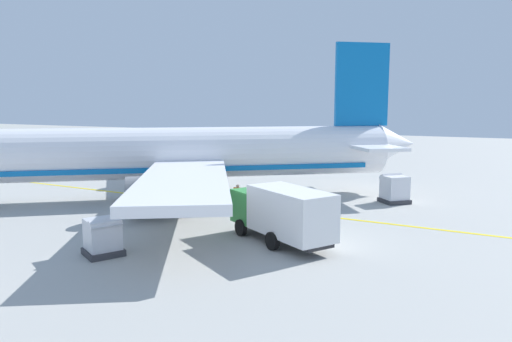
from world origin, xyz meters
TOP-DOWN VIEW (x-y plane):
  - airliner_foreground at (32.69, 23.82)m, footprint 30.00×34.31m
  - service_truck_fuel at (26.77, 10.96)m, footprint 5.19×6.86m
  - cargo_container_near at (20.92, 17.47)m, footprint 2.19×2.19m
  - cargo_container_far at (39.82, 8.04)m, footprint 2.52×2.52m
  - crew_marshaller at (32.88, 17.14)m, footprint 0.28×0.63m
  - apron_guide_line at (33.33, 19.25)m, footprint 0.30×60.00m

SIDE VIEW (x-z plane):
  - apron_guide_line at x=33.33m, z-range 0.00..0.01m
  - cargo_container_near at x=20.92m, z-range -0.05..1.80m
  - crew_marshaller at x=32.88m, z-range 0.15..1.79m
  - cargo_container_far at x=39.82m, z-range -0.06..2.04m
  - service_truck_fuel at x=26.77m, z-range 0.16..3.05m
  - airliner_foreground at x=32.69m, z-range -2.56..9.34m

